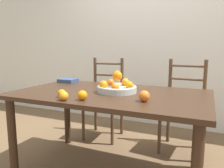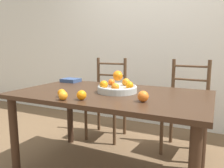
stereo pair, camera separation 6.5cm
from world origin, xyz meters
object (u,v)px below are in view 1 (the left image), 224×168
object	(u,v)px
fruit_bowl	(117,87)
book_stack	(68,80)
orange_loose_2	(144,96)
chair_right	(183,108)
orange_loose_3	(82,95)
orange_loose_0	(62,93)
orange_loose_1	(64,96)
chair_left	(104,100)

from	to	relation	value
fruit_bowl	book_stack	bearing A→B (deg)	156.68
orange_loose_2	book_stack	bearing A→B (deg)	152.08
chair_right	fruit_bowl	bearing A→B (deg)	-117.69
chair_right	orange_loose_3	bearing A→B (deg)	-112.82
orange_loose_0	chair_right	xyz separation A→B (m)	(0.79, 1.10, -0.30)
orange_loose_2	book_stack	distance (m)	1.16
orange_loose_2	chair_right	xyz separation A→B (m)	(0.18, 0.98, -0.31)
orange_loose_1	book_stack	size ratio (longest dim) A/B	0.36
orange_loose_1	chair_left	world-z (taller)	chair_left
chair_left	fruit_bowl	bearing A→B (deg)	-60.35
orange_loose_1	chair_left	bearing A→B (deg)	101.88
fruit_bowl	orange_loose_3	distance (m)	0.39
orange_loose_1	chair_right	distance (m)	1.41
chair_left	orange_loose_0	bearing A→B (deg)	-84.29
fruit_bowl	orange_loose_2	bearing A→B (deg)	-37.28
fruit_bowl	orange_loose_0	distance (m)	0.47
orange_loose_0	orange_loose_2	distance (m)	0.63
chair_right	orange_loose_0	bearing A→B (deg)	-120.30
orange_loose_0	book_stack	size ratio (longest dim) A/B	0.34
orange_loose_2	book_stack	xyz separation A→B (m)	(-1.02, 0.54, -0.02)
orange_loose_0	orange_loose_2	size ratio (longest dim) A/B	0.79
fruit_bowl	chair_right	bearing A→B (deg)	57.03
orange_loose_0	chair_left	size ratio (longest dim) A/B	0.06
chair_left	chair_right	size ratio (longest dim) A/B	1.00
fruit_bowl	chair_left	size ratio (longest dim) A/B	0.34
chair_left	book_stack	size ratio (longest dim) A/B	5.41
orange_loose_0	chair_right	world-z (taller)	chair_right
book_stack	orange_loose_3	bearing A→B (deg)	-48.56
orange_loose_3	orange_loose_0	bearing A→B (deg)	175.82
fruit_bowl	orange_loose_2	size ratio (longest dim) A/B	4.32
chair_right	orange_loose_1	bearing A→B (deg)	-115.89
orange_loose_2	chair_left	size ratio (longest dim) A/B	0.08
orange_loose_3	chair_right	bearing A→B (deg)	61.91
orange_loose_0	chair_left	distance (m)	1.16
orange_loose_0	chair_left	world-z (taller)	chair_left
chair_left	orange_loose_2	bearing A→B (deg)	-54.36
orange_loose_0	orange_loose_3	xyz separation A→B (m)	(0.19, -0.01, 0.00)
orange_loose_2	orange_loose_0	bearing A→B (deg)	-168.32
orange_loose_0	book_stack	xyz separation A→B (m)	(-0.41, 0.67, -0.01)
orange_loose_3	chair_right	distance (m)	1.30
book_stack	chair_right	bearing A→B (deg)	19.88
fruit_bowl	book_stack	distance (m)	0.78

